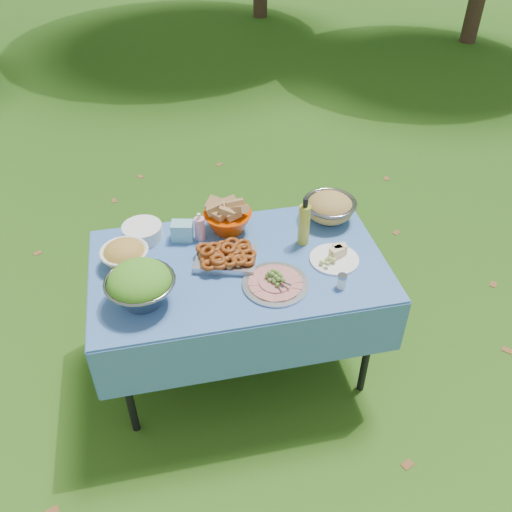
{
  "coord_description": "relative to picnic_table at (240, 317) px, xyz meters",
  "views": [
    {
      "loc": [
        -0.34,
        -2.04,
        2.51
      ],
      "look_at": [
        0.09,
        0.0,
        0.79
      ],
      "focal_mm": 38.0,
      "sensor_mm": 36.0,
      "label": 1
    }
  ],
  "objects": [
    {
      "name": "ground",
      "position": [
        0.0,
        0.0,
        -0.38
      ],
      "size": [
        80.0,
        80.0,
        0.0
      ],
      "primitive_type": "plane",
      "color": "black",
      "rests_on": "ground"
    },
    {
      "name": "picnic_table",
      "position": [
        0.0,
        0.0,
        0.0
      ],
      "size": [
        1.46,
        0.86,
        0.76
      ],
      "primitive_type": "cube",
      "color": "#79C1EA",
      "rests_on": "ground"
    },
    {
      "name": "salad_bowl",
      "position": [
        -0.48,
        -0.18,
        0.48
      ],
      "size": [
        0.32,
        0.32,
        0.21
      ],
      "primitive_type": null,
      "rotation": [
        0.0,
        0.0,
        -0.03
      ],
      "color": "gray",
      "rests_on": "picnic_table"
    },
    {
      "name": "pasta_bowl_white",
      "position": [
        -0.55,
        0.11,
        0.44
      ],
      "size": [
        0.29,
        0.29,
        0.13
      ],
      "primitive_type": null,
      "rotation": [
        0.0,
        0.0,
        0.34
      ],
      "color": "white",
      "rests_on": "picnic_table"
    },
    {
      "name": "plate_stack",
      "position": [
        -0.45,
        0.32,
        0.42
      ],
      "size": [
        0.23,
        0.23,
        0.08
      ],
      "primitive_type": "cylinder",
      "rotation": [
        0.0,
        0.0,
        -0.12
      ],
      "color": "white",
      "rests_on": "picnic_table"
    },
    {
      "name": "wipes_box",
      "position": [
        -0.25,
        0.26,
        0.43
      ],
      "size": [
        0.13,
        0.1,
        0.1
      ],
      "primitive_type": "cube",
      "rotation": [
        0.0,
        0.0,
        -0.23
      ],
      "color": "#82C8D8",
      "rests_on": "picnic_table"
    },
    {
      "name": "sanitizer_bottle",
      "position": [
        -0.16,
        0.25,
        0.46
      ],
      "size": [
        0.06,
        0.06,
        0.16
      ],
      "primitive_type": "cylinder",
      "rotation": [
        0.0,
        0.0,
        0.02
      ],
      "color": "#FCA2B8",
      "rests_on": "picnic_table"
    },
    {
      "name": "bread_bowl",
      "position": [
        -0.0,
        0.29,
        0.47
      ],
      "size": [
        0.34,
        0.34,
        0.17
      ],
      "primitive_type": null,
      "rotation": [
        0.0,
        0.0,
        0.39
      ],
      "color": "#D53D00",
      "rests_on": "picnic_table"
    },
    {
      "name": "pasta_bowl_steel",
      "position": [
        0.56,
        0.28,
        0.46
      ],
      "size": [
        0.33,
        0.33,
        0.15
      ],
      "primitive_type": null,
      "rotation": [
        0.0,
        0.0,
        0.18
      ],
      "color": "gray",
      "rests_on": "picnic_table"
    },
    {
      "name": "fried_tray",
      "position": [
        -0.06,
        0.03,
        0.42
      ],
      "size": [
        0.35,
        0.29,
        0.07
      ],
      "primitive_type": "cube",
      "rotation": [
        0.0,
        0.0,
        -0.29
      ],
      "color": "#ADAEB3",
      "rests_on": "picnic_table"
    },
    {
      "name": "charcuterie_platter",
      "position": [
        0.14,
        -0.19,
        0.42
      ],
      "size": [
        0.36,
        0.36,
        0.07
      ],
      "primitive_type": "cylinder",
      "rotation": [
        0.0,
        0.0,
        0.15
      ],
      "color": "#AEB2B6",
      "rests_on": "picnic_table"
    },
    {
      "name": "oil_bottle",
      "position": [
        0.36,
        0.1,
        0.52
      ],
      "size": [
        0.07,
        0.07,
        0.27
      ],
      "primitive_type": "cylinder",
      "rotation": [
        0.0,
        0.0,
        -0.25
      ],
      "color": "#ACAC2F",
      "rests_on": "picnic_table"
    },
    {
      "name": "cheese_plate",
      "position": [
        0.48,
        -0.07,
        0.41
      ],
      "size": [
        0.32,
        0.32,
        0.07
      ],
      "primitive_type": "cylinder",
      "rotation": [
        0.0,
        0.0,
        -0.37
      ],
      "color": "white",
      "rests_on": "picnic_table"
    },
    {
      "name": "shaker",
      "position": [
        0.45,
        -0.27,
        0.42
      ],
      "size": [
        0.05,
        0.05,
        0.07
      ],
      "primitive_type": "cylinder",
      "rotation": [
        0.0,
        0.0,
        -0.22
      ],
      "color": "white",
      "rests_on": "picnic_table"
    }
  ]
}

